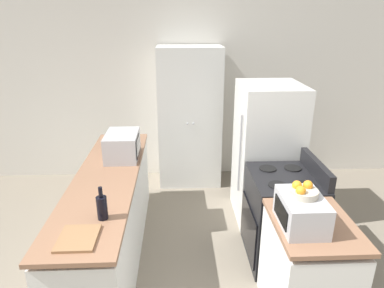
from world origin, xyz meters
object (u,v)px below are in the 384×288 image
(microwave, at_px, (123,146))
(wine_bottle, at_px, (102,207))
(toaster_oven, at_px, (301,212))
(pantry_cabinet, at_px, (190,118))
(stove, at_px, (281,217))
(fruit_bowl, at_px, (303,191))
(refrigerator, at_px, (266,153))

(microwave, xyz_separation_m, wine_bottle, (0.02, -1.21, -0.04))
(toaster_oven, bearing_deg, wine_bottle, 173.82)
(pantry_cabinet, distance_m, toaster_oven, 2.71)
(stove, xyz_separation_m, wine_bottle, (-1.61, -0.65, 0.55))
(stove, bearing_deg, fruit_bowl, -100.08)
(pantry_cabinet, relative_size, toaster_oven, 4.71)
(pantry_cabinet, distance_m, microwave, 1.47)
(wine_bottle, bearing_deg, refrigerator, 41.88)
(stove, relative_size, refrigerator, 0.65)
(microwave, bearing_deg, refrigerator, 8.93)
(pantry_cabinet, distance_m, fruit_bowl, 2.69)
(pantry_cabinet, height_order, stove, pantry_cabinet)
(microwave, relative_size, fruit_bowl, 2.38)
(wine_bottle, xyz_separation_m, toaster_oven, (1.47, -0.16, 0.02))
(microwave, bearing_deg, toaster_oven, -42.58)
(wine_bottle, height_order, fruit_bowl, fruit_bowl)
(pantry_cabinet, xyz_separation_m, stove, (0.86, -1.80, -0.53))
(pantry_cabinet, xyz_separation_m, fruit_bowl, (0.72, -2.59, 0.20))
(refrigerator, xyz_separation_m, wine_bottle, (-1.64, -1.47, 0.19))
(pantry_cabinet, xyz_separation_m, wine_bottle, (-0.76, -2.45, 0.02))
(stove, height_order, microwave, microwave)
(pantry_cabinet, xyz_separation_m, toaster_oven, (0.71, -2.61, 0.04))
(microwave, bearing_deg, fruit_bowl, -42.03)
(toaster_oven, xyz_separation_m, fruit_bowl, (0.00, 0.02, 0.16))
(toaster_oven, bearing_deg, microwave, 137.42)
(pantry_cabinet, xyz_separation_m, refrigerator, (0.88, -0.99, -0.17))
(pantry_cabinet, height_order, toaster_oven, pantry_cabinet)
(pantry_cabinet, relative_size, fruit_bowl, 9.75)
(refrigerator, height_order, toaster_oven, refrigerator)
(microwave, xyz_separation_m, fruit_bowl, (1.49, -1.34, 0.14))
(wine_bottle, height_order, toaster_oven, wine_bottle)
(pantry_cabinet, bearing_deg, wine_bottle, -107.10)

